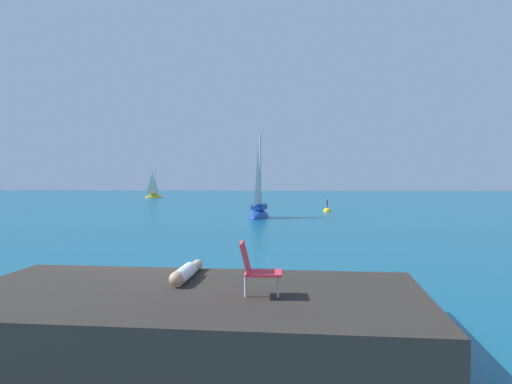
# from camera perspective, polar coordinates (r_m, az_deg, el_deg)

# --- Properties ---
(ground_plane) EXTENTS (160.00, 160.00, 0.00)m
(ground_plane) POSITION_cam_1_polar(r_m,az_deg,el_deg) (11.76, -10.75, -10.48)
(ground_plane) COLOR #0F5675
(shore_ledge) EXTENTS (7.34, 4.30, 0.74)m
(shore_ledge) POSITION_cam_1_polar(r_m,az_deg,el_deg) (8.12, -7.40, -13.34)
(shore_ledge) COLOR #2D2823
(shore_ledge) RESTS_ON ground
(boulder_seaward) EXTENTS (1.33, 1.23, 0.77)m
(boulder_seaward) POSITION_cam_1_polar(r_m,az_deg,el_deg) (10.34, -17.17, -12.23)
(boulder_seaward) COLOR #2D2424
(boulder_seaward) RESTS_ON ground
(boulder_inland) EXTENTS (1.20, 1.17, 0.64)m
(boulder_inland) POSITION_cam_1_polar(r_m,az_deg,el_deg) (11.21, -17.23, -11.13)
(boulder_inland) COLOR #2C2823
(boulder_inland) RESTS_ON ground
(sailboat_near) EXTENTS (1.49, 3.05, 5.54)m
(sailboat_near) POSITION_cam_1_polar(r_m,az_deg,el_deg) (30.90, 0.34, -2.33)
(sailboat_near) COLOR #193D99
(sailboat_near) RESTS_ON ground
(sailboat_far) EXTENTS (2.13, 1.45, 3.85)m
(sailboat_far) POSITION_cam_1_polar(r_m,az_deg,el_deg) (61.15, -11.21, -0.44)
(sailboat_far) COLOR yellow
(sailboat_far) RESTS_ON ground
(person_sunbather) EXTENTS (0.27, 1.76, 0.25)m
(person_sunbather) POSITION_cam_1_polar(r_m,az_deg,el_deg) (8.91, -7.74, -8.80)
(person_sunbather) COLOR white
(person_sunbather) RESTS_ON shore_ledge
(beach_chair) EXTENTS (0.61, 0.50, 0.80)m
(beach_chair) POSITION_cam_1_polar(r_m,az_deg,el_deg) (7.48, -0.06, -8.26)
(beach_chair) COLOR #E03342
(beach_chair) RESTS_ON shore_ledge
(marker_buoy) EXTENTS (0.56, 0.56, 1.13)m
(marker_buoy) POSITION_cam_1_polar(r_m,az_deg,el_deg) (36.66, 7.87, -2.17)
(marker_buoy) COLOR yellow
(marker_buoy) RESTS_ON ground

